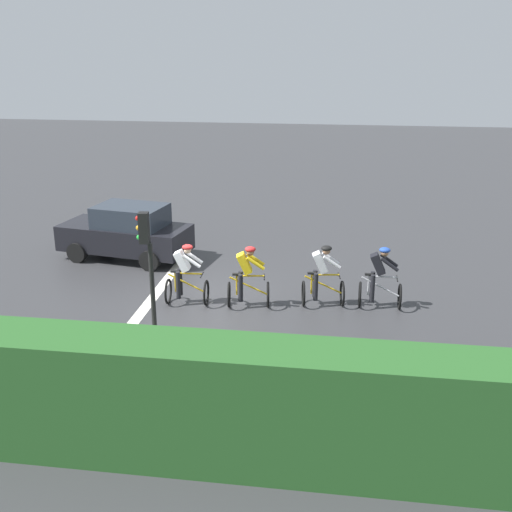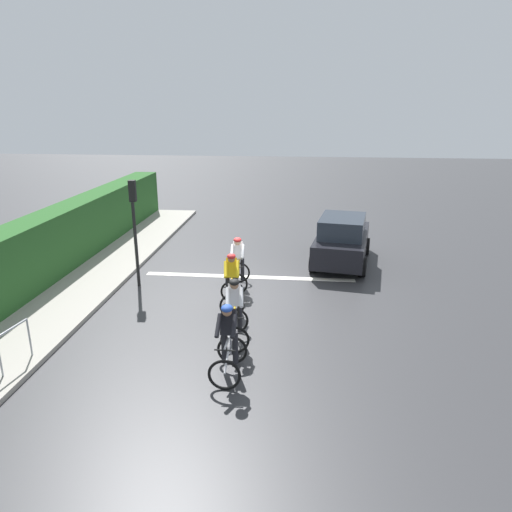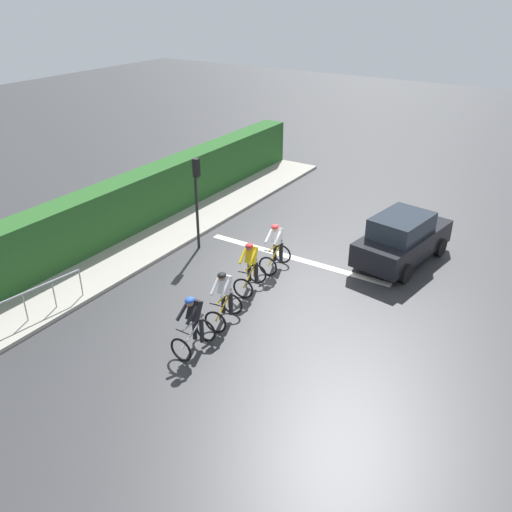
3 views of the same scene
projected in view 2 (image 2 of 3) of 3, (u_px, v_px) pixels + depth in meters
ground_plane at (245, 291)px, 14.62m from camera, size 80.00×80.00×0.00m
sidewalk_kerb at (47, 308)px, 13.21m from camera, size 2.80×25.55×0.12m
stone_wall_low at (15, 299)px, 13.22m from camera, size 0.44×25.55×0.64m
hedge_wall at (0, 273)px, 13.02m from camera, size 1.10×25.55×2.13m
road_marking_stop_line at (249, 277)px, 15.80m from camera, size 7.00×0.30×0.01m
cyclist_lead at (228, 342)px, 9.82m from camera, size 0.69×1.08×1.66m
cyclist_second at (235, 312)px, 11.22m from camera, size 0.82×1.16×1.66m
cyclist_mid at (232, 283)px, 13.07m from camera, size 0.83×1.17×1.66m
cyclist_fourth at (238, 264)px, 14.63m from camera, size 0.73×1.11×1.66m
car_black at (342, 240)px, 16.92m from camera, size 2.39×4.33×1.76m
traffic_light_near_crossing at (134, 217)px, 14.41m from camera, size 0.22×0.31×3.34m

